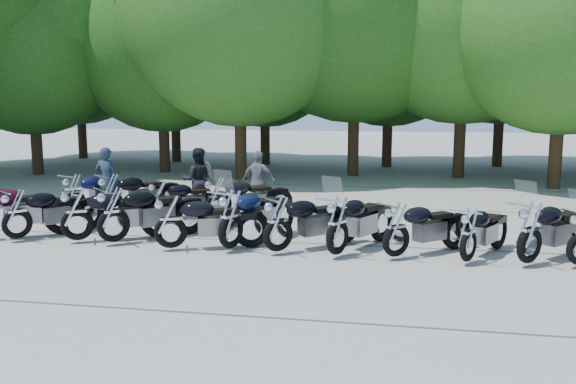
% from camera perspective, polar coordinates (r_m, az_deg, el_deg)
% --- Properties ---
extents(ground, '(90.00, 90.00, 0.00)m').
position_cam_1_polar(ground, '(11.72, -1.31, -6.44)').
color(ground, gray).
rests_on(ground, ground).
extents(tree_1, '(6.97, 6.97, 8.55)m').
position_cam_1_polar(tree_1, '(26.57, -22.96, 12.44)').
color(tree_1, '#3A2614').
rests_on(tree_1, ground).
extents(tree_2, '(7.31, 7.31, 8.97)m').
position_cam_1_polar(tree_2, '(25.83, -11.79, 13.62)').
color(tree_2, '#3A2614').
rests_on(tree_2, ground).
extents(tree_3, '(8.70, 8.70, 10.67)m').
position_cam_1_polar(tree_3, '(23.28, -4.60, 16.82)').
color(tree_3, '#3A2614').
rests_on(tree_3, ground).
extents(tree_4, '(9.13, 9.13, 11.20)m').
position_cam_1_polar(tree_4, '(24.48, 6.34, 17.14)').
color(tree_4, '#3A2614').
rests_on(tree_4, ground).
extents(tree_5, '(9.04, 9.04, 11.10)m').
position_cam_1_polar(tree_5, '(24.63, 16.28, 16.65)').
color(tree_5, '#3A2614').
rests_on(tree_5, ground).
extents(tree_6, '(8.00, 8.00, 9.82)m').
position_cam_1_polar(tree_6, '(22.68, 24.50, 14.99)').
color(tree_6, '#3A2614').
rests_on(tree_6, ground).
extents(tree_9, '(7.59, 7.59, 9.32)m').
position_cam_1_polar(tree_9, '(32.81, -19.08, 12.64)').
color(tree_9, '#3A2614').
rests_on(tree_9, ground).
extents(tree_10, '(7.78, 7.78, 9.55)m').
position_cam_1_polar(tree_10, '(30.07, -10.68, 13.62)').
color(tree_10, '#3A2614').
rests_on(tree_10, ground).
extents(tree_11, '(7.56, 7.56, 9.28)m').
position_cam_1_polar(tree_11, '(28.25, -2.21, 13.75)').
color(tree_11, '#3A2614').
rests_on(tree_11, ground).
extents(tree_12, '(7.88, 7.88, 9.67)m').
position_cam_1_polar(tree_12, '(27.67, 9.50, 14.22)').
color(tree_12, '#3A2614').
rests_on(tree_12, ground).
extents(tree_13, '(8.31, 8.31, 10.20)m').
position_cam_1_polar(tree_13, '(29.03, 19.55, 14.20)').
color(tree_13, '#3A2614').
rests_on(tree_13, ground).
extents(motorcycle_1, '(1.90, 2.25, 1.29)m').
position_cam_1_polar(motorcycle_1, '(14.35, -24.07, -1.74)').
color(motorcycle_1, black).
rests_on(motorcycle_1, ground).
extents(motorcycle_2, '(2.43, 1.77, 1.34)m').
position_cam_1_polar(motorcycle_2, '(13.70, -19.17, -1.81)').
color(motorcycle_2, black).
rests_on(motorcycle_2, ground).
extents(motorcycle_3, '(2.26, 2.31, 1.40)m').
position_cam_1_polar(motorcycle_3, '(13.29, -16.06, -1.85)').
color(motorcycle_3, black).
rests_on(motorcycle_3, ground).
extents(motorcycle_4, '(2.39, 1.46, 1.30)m').
position_cam_1_polar(motorcycle_4, '(12.50, -10.96, -2.57)').
color(motorcycle_4, black).
rests_on(motorcycle_4, ground).
extents(motorcycle_5, '(1.71, 2.60, 1.42)m').
position_cam_1_polar(motorcycle_5, '(12.29, -5.38, -2.36)').
color(motorcycle_5, black).
rests_on(motorcycle_5, ground).
extents(motorcycle_6, '(2.19, 2.13, 1.32)m').
position_cam_1_polar(motorcycle_6, '(12.01, -0.94, -2.81)').
color(motorcycle_6, black).
rests_on(motorcycle_6, ground).
extents(motorcycle_7, '(1.76, 2.47, 1.36)m').
position_cam_1_polar(motorcycle_7, '(11.81, 4.66, -2.96)').
color(motorcycle_7, black).
rests_on(motorcycle_7, ground).
extents(motorcycle_8, '(2.11, 1.97, 1.26)m').
position_cam_1_polar(motorcycle_8, '(11.82, 10.11, -3.31)').
color(motorcycle_8, black).
rests_on(motorcycle_8, ground).
extents(motorcycle_9, '(1.59, 2.17, 1.20)m').
position_cam_1_polar(motorcycle_9, '(11.80, 16.55, -3.70)').
color(motorcycle_9, black).
rests_on(motorcycle_9, ground).
extents(motorcycle_10, '(2.21, 2.23, 1.36)m').
position_cam_1_polar(motorcycle_10, '(12.00, 21.71, -3.37)').
color(motorcycle_10, black).
rests_on(motorcycle_10, ground).
extents(motorcycle_13, '(1.66, 2.31, 1.27)m').
position_cam_1_polar(motorcycle_13, '(16.76, -19.40, -0.06)').
color(motorcycle_13, '#0C0D37').
rests_on(motorcycle_13, ground).
extents(motorcycle_14, '(2.02, 2.31, 1.34)m').
position_cam_1_polar(motorcycle_14, '(16.04, -16.26, -0.18)').
color(motorcycle_14, black).
rests_on(motorcycle_14, ground).
extents(motorcycle_15, '(2.13, 1.55, 1.18)m').
position_cam_1_polar(motorcycle_15, '(15.58, -11.91, -0.58)').
color(motorcycle_15, black).
rests_on(motorcycle_15, ground).
extents(motorcycle_16, '(2.31, 1.88, 1.31)m').
position_cam_1_polar(motorcycle_16, '(15.13, -6.68, -0.47)').
color(motorcycle_16, black).
rests_on(motorcycle_16, ground).
extents(rider_0, '(0.67, 0.45, 1.79)m').
position_cam_1_polar(rider_0, '(17.00, -16.59, 1.06)').
color(rider_0, '#203142').
rests_on(rider_0, ground).
extents(rider_1, '(1.02, 0.90, 1.75)m').
position_cam_1_polar(rider_1, '(16.62, -8.45, 1.11)').
color(rider_1, black).
rests_on(rider_1, ground).
extents(rider_2, '(1.04, 0.59, 1.68)m').
position_cam_1_polar(rider_2, '(16.36, -2.75, 0.94)').
color(rider_2, gray).
rests_on(rider_2, ground).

